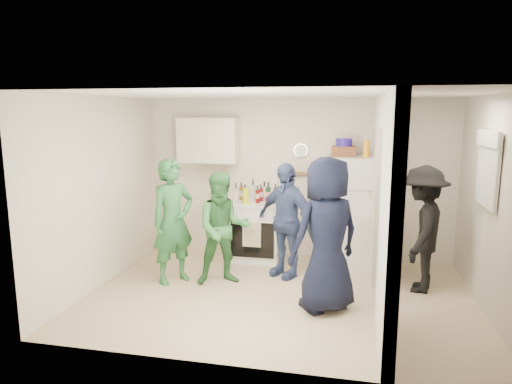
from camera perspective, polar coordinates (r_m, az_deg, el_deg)
floor at (r=5.95m, az=3.00°, el=-12.77°), size 4.80×4.80×0.00m
wall_back at (r=7.24m, az=5.18°, el=1.66°), size 4.80×0.00×4.80m
wall_front at (r=3.95m, az=-0.67°, el=-5.46°), size 4.80×0.00×4.80m
wall_left at (r=6.39m, az=-18.66°, el=0.03°), size 0.00×3.40×3.40m
wall_right at (r=5.74m, az=27.55°, el=-1.70°), size 0.00×3.40×3.40m
ceiling at (r=5.48m, az=3.25°, el=12.08°), size 4.80×4.80×0.00m
partition_pier_back at (r=6.61m, az=14.94°, el=0.55°), size 0.12×1.20×2.50m
partition_pier_front at (r=4.46m, az=16.35°, el=-4.06°), size 0.12×1.20×2.50m
partition_header at (r=5.43m, az=16.03°, el=9.62°), size 0.12×1.00×0.40m
stove at (r=7.17m, az=0.07°, el=-4.85°), size 0.77×0.64×0.91m
upper_cabinet at (r=7.30m, az=-5.97°, el=6.45°), size 0.95×0.34×0.70m
fridge at (r=6.92m, az=11.47°, el=-2.48°), size 0.68×0.66×1.65m
wicker_basket at (r=6.83m, az=10.90°, el=5.04°), size 0.35×0.25×0.15m
blue_bowl at (r=6.82m, az=10.94°, el=6.13°), size 0.24×0.24×0.11m
yellow_cup_stack_top at (r=6.68m, az=13.64°, el=5.26°), size 0.09×0.09×0.25m
wall_clock at (r=7.16m, az=5.61°, el=5.19°), size 0.22×0.02×0.22m
spice_shelf at (r=7.18m, az=5.14°, el=2.39°), size 0.35×0.08×0.03m
nook_window at (r=5.86m, az=27.16°, el=2.53°), size 0.03×0.70×0.80m
nook_window_frame at (r=5.86m, az=27.02°, el=2.54°), size 0.04×0.76×0.86m
nook_valance at (r=5.82m, az=27.06°, el=5.96°), size 0.04×0.82×0.18m
yellow_cup_stack_stove at (r=6.86m, az=-1.28°, el=-0.57°), size 0.09×0.09×0.25m
red_cup at (r=6.82m, az=1.54°, el=-1.19°), size 0.09×0.09×0.12m
person_green_left at (r=6.24m, az=-10.33°, el=-3.65°), size 0.70×0.73×1.69m
person_green_center at (r=6.13m, az=-4.12°, el=-4.59°), size 0.90×0.81×1.51m
person_denim at (r=6.38m, az=3.68°, el=-3.54°), size 1.01×0.82×1.61m
person_navy at (r=5.32m, az=8.81°, el=-5.32°), size 1.05×1.00×1.81m
person_nook at (r=6.23m, az=20.06°, el=-4.38°), size 0.86×1.18×1.63m
bottle_a at (r=7.23m, az=-1.84°, el=0.10°), size 0.07×0.07×0.28m
bottle_b at (r=7.01m, az=-1.41°, el=-0.20°), size 0.07×0.07×0.28m
bottle_c at (r=7.22m, az=-0.39°, el=0.29°), size 0.07×0.07×0.33m
bottle_d at (r=6.98m, az=0.19°, el=-0.29°), size 0.06×0.06×0.27m
bottle_e at (r=7.22m, az=1.05°, el=0.15°), size 0.08×0.08×0.30m
bottle_f at (r=7.01m, az=1.54°, el=-0.07°), size 0.08×0.08×0.32m
bottle_g at (r=7.11m, az=2.43°, el=-0.08°), size 0.06×0.06×0.28m
bottle_h at (r=6.98m, az=-2.52°, el=-0.14°), size 0.06×0.06×0.31m
bottle_i at (r=7.14m, az=0.61°, el=-0.07°), size 0.06×0.06×0.27m
bottle_j at (r=6.91m, az=2.28°, el=-0.53°), size 0.07×0.07×0.24m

